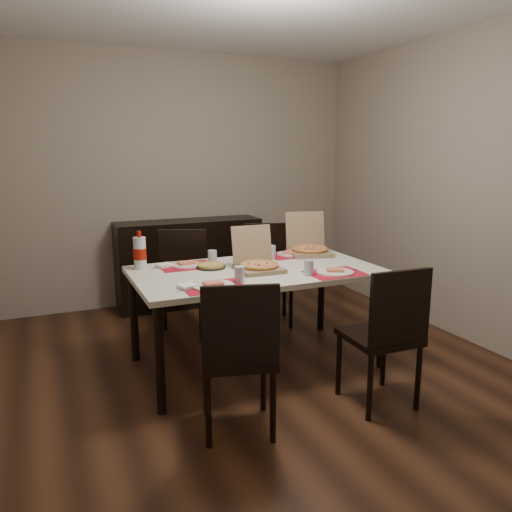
% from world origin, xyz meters
% --- Properties ---
extents(ground, '(3.80, 4.00, 0.02)m').
position_xyz_m(ground, '(0.00, 0.00, -0.01)').
color(ground, '#442515').
rests_on(ground, ground).
extents(room_walls, '(3.84, 4.02, 2.62)m').
position_xyz_m(room_walls, '(0.00, 0.43, 1.73)').
color(room_walls, gray).
rests_on(room_walls, ground).
extents(sideboard, '(1.50, 0.40, 0.90)m').
position_xyz_m(sideboard, '(0.00, 1.78, 0.45)').
color(sideboard, black).
rests_on(sideboard, ground).
extents(dining_table, '(1.80, 1.00, 0.75)m').
position_xyz_m(dining_table, '(0.03, 0.10, 0.68)').
color(dining_table, beige).
rests_on(dining_table, ground).
extents(chair_near_left, '(0.52, 0.52, 0.93)m').
position_xyz_m(chair_near_left, '(-0.45, -0.76, 0.51)').
color(chair_near_left, black).
rests_on(chair_near_left, ground).
extents(chair_near_right, '(0.43, 0.43, 0.93)m').
position_xyz_m(chair_near_right, '(0.51, -0.83, 0.51)').
color(chair_near_right, black).
rests_on(chair_near_right, ground).
extents(chair_far_left, '(0.55, 0.55, 0.93)m').
position_xyz_m(chair_far_left, '(-0.31, 0.93, 0.51)').
color(chair_far_left, black).
rests_on(chair_far_left, ground).
extents(chair_far_right, '(0.53, 0.53, 0.93)m').
position_xyz_m(chair_far_right, '(0.54, 0.97, 0.51)').
color(chair_far_right, black).
rests_on(chair_far_right, ground).
extents(setting_near_left, '(0.48, 0.30, 0.11)m').
position_xyz_m(setting_near_left, '(-0.39, -0.22, 0.77)').
color(setting_near_left, red).
rests_on(setting_near_left, dining_table).
extents(setting_near_right, '(0.45, 0.30, 0.11)m').
position_xyz_m(setting_near_right, '(0.45, -0.24, 0.77)').
color(setting_near_right, red).
rests_on(setting_near_right, dining_table).
extents(setting_far_left, '(0.51, 0.30, 0.11)m').
position_xyz_m(setting_far_left, '(-0.38, 0.40, 0.77)').
color(setting_far_left, red).
rests_on(setting_far_left, dining_table).
extents(setting_far_right, '(0.50, 0.30, 0.11)m').
position_xyz_m(setting_far_right, '(0.44, 0.43, 0.77)').
color(setting_far_right, red).
rests_on(setting_far_right, dining_table).
extents(napkin_loose, '(0.16, 0.16, 0.02)m').
position_xyz_m(napkin_loose, '(0.06, 0.06, 0.76)').
color(napkin_loose, white).
rests_on(napkin_loose, dining_table).
extents(pizza_box_center, '(0.33, 0.36, 0.31)m').
position_xyz_m(pizza_box_center, '(0.03, 0.07, 0.80)').
color(pizza_box_center, '#80684A').
rests_on(pizza_box_center, dining_table).
extents(pizza_box_right, '(0.42, 0.45, 0.34)m').
position_xyz_m(pizza_box_right, '(0.67, 0.43, 0.81)').
color(pizza_box_right, '#80684A').
rests_on(pizza_box_right, dining_table).
extents(faina_plate, '(0.22, 0.22, 0.03)m').
position_xyz_m(faina_plate, '(-0.26, 0.27, 0.76)').
color(faina_plate, black).
rests_on(faina_plate, dining_table).
extents(dip_bowl, '(0.12, 0.12, 0.03)m').
position_xyz_m(dip_bowl, '(0.07, 0.24, 0.76)').
color(dip_bowl, white).
rests_on(dip_bowl, dining_table).
extents(soda_bottle, '(0.10, 0.10, 0.29)m').
position_xyz_m(soda_bottle, '(-0.75, 0.46, 0.87)').
color(soda_bottle, silver).
rests_on(soda_bottle, dining_table).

